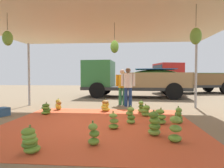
% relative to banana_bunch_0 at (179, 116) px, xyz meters
% --- Properties ---
extents(ground_plane, '(40.00, 40.00, 0.00)m').
position_rel_banana_bunch_0_xyz_m(ground_plane, '(-2.29, 2.73, -0.23)').
color(ground_plane, '#7F6B51').
extents(tarp_orange, '(5.46, 5.02, 0.01)m').
position_rel_banana_bunch_0_xyz_m(tarp_orange, '(-2.29, -0.27, -0.22)').
color(tarp_orange, '#D1512D').
rests_on(tarp_orange, ground).
extents(tent_canopy, '(8.00, 7.00, 2.98)m').
position_rel_banana_bunch_0_xyz_m(tent_canopy, '(-2.29, -0.37, 2.65)').
color(tent_canopy, '#9EA0A5').
rests_on(tent_canopy, ground).
extents(banana_bunch_0, '(0.29, 0.30, 0.51)m').
position_rel_banana_bunch_0_xyz_m(banana_bunch_0, '(0.00, 0.00, 0.00)').
color(banana_bunch_0, '#60932D').
rests_on(banana_bunch_0, tarp_orange).
extents(banana_bunch_1, '(0.39, 0.39, 0.59)m').
position_rel_banana_bunch_0_xyz_m(banana_bunch_1, '(-0.48, -1.57, 0.03)').
color(banana_bunch_1, '#60932D').
rests_on(banana_bunch_1, tarp_orange).
extents(banana_bunch_2, '(0.44, 0.41, 0.51)m').
position_rel_banana_bunch_0_xyz_m(banana_bunch_2, '(-3.20, -2.38, -0.00)').
color(banana_bunch_2, '#60932D').
rests_on(banana_bunch_2, tarp_orange).
extents(banana_bunch_3, '(0.32, 0.33, 0.46)m').
position_rel_banana_bunch_0_xyz_m(banana_bunch_3, '(-4.29, 1.95, -0.02)').
color(banana_bunch_3, gold).
rests_on(banana_bunch_3, tarp_orange).
extents(banana_bunch_4, '(0.37, 0.38, 0.43)m').
position_rel_banana_bunch_0_xyz_m(banana_bunch_4, '(-0.85, 0.96, -0.04)').
color(banana_bunch_4, '#6B9E38').
rests_on(banana_bunch_4, tarp_orange).
extents(banana_bunch_5, '(0.44, 0.46, 0.44)m').
position_rel_banana_bunch_0_xyz_m(banana_bunch_5, '(-4.40, 1.02, -0.04)').
color(banana_bunch_5, '#60932D').
rests_on(banana_bunch_5, tarp_orange).
extents(banana_bunch_6, '(0.32, 0.32, 0.47)m').
position_rel_banana_bunch_0_xyz_m(banana_bunch_6, '(-0.96, 1.64, -0.02)').
color(banana_bunch_6, '#75A83D').
rests_on(banana_bunch_6, tarp_orange).
extents(banana_bunch_7, '(0.45, 0.45, 0.47)m').
position_rel_banana_bunch_0_xyz_m(banana_bunch_7, '(-2.34, 1.82, -0.02)').
color(banana_bunch_7, gold).
rests_on(banana_bunch_7, tarp_orange).
extents(banana_bunch_8, '(0.31, 0.31, 0.49)m').
position_rel_banana_bunch_0_xyz_m(banana_bunch_8, '(-2.14, -1.89, -0.02)').
color(banana_bunch_8, '#60932D').
rests_on(banana_bunch_8, tarp_orange).
extents(banana_bunch_10, '(0.37, 0.37, 0.46)m').
position_rel_banana_bunch_0_xyz_m(banana_bunch_10, '(-1.83, -0.68, -0.03)').
color(banana_bunch_10, '#60932D').
rests_on(banana_bunch_10, tarp_orange).
extents(banana_bunch_11, '(0.45, 0.45, 0.47)m').
position_rel_banana_bunch_0_xyz_m(banana_bunch_11, '(-0.54, -0.08, -0.03)').
color(banana_bunch_11, '#75A83D').
rests_on(banana_bunch_11, tarp_orange).
extents(banana_bunch_12, '(0.33, 0.32, 0.53)m').
position_rel_banana_bunch_0_xyz_m(banana_bunch_12, '(-1.38, -0.12, 0.01)').
color(banana_bunch_12, '#75A83D').
rests_on(banana_bunch_12, tarp_orange).
extents(banana_bunch_13, '(0.36, 0.39, 0.59)m').
position_rel_banana_bunch_0_xyz_m(banana_bunch_13, '(-0.85, -1.17, 0.04)').
color(banana_bunch_13, '#75A83D').
rests_on(banana_bunch_13, tarp_orange).
extents(cargo_truck_main, '(6.94, 2.90, 2.40)m').
position_rel_banana_bunch_0_xyz_m(cargo_truck_main, '(-1.23, 7.10, 0.99)').
color(cargo_truck_main, '#2D2D2D').
rests_on(cargo_truck_main, ground).
extents(cargo_truck_far, '(6.59, 3.74, 2.40)m').
position_rel_banana_bunch_0_xyz_m(cargo_truck_far, '(3.57, 10.43, 0.94)').
color(cargo_truck_far, '#2D2D2D').
rests_on(cargo_truck_far, ground).
extents(worker_0, '(0.64, 0.39, 1.76)m').
position_rel_banana_bunch_0_xyz_m(worker_0, '(-1.45, 3.12, 0.80)').
color(worker_0, navy).
rests_on(worker_0, ground).
extents(worker_1, '(0.62, 0.38, 1.70)m').
position_rel_banana_bunch_0_xyz_m(worker_1, '(-1.73, 3.53, 0.77)').
color(worker_1, '#337A4C').
rests_on(worker_1, ground).
extents(crate_0, '(0.50, 0.51, 0.29)m').
position_rel_banana_bunch_0_xyz_m(crate_0, '(-5.82, 0.65, -0.08)').
color(crate_0, '#335B8E').
rests_on(crate_0, ground).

